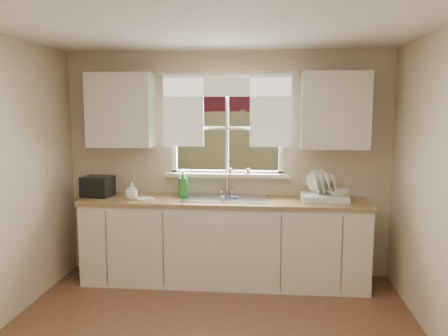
# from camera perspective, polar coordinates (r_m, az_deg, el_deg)

# --- Properties ---
(room_walls) EXTENTS (3.62, 4.02, 2.50)m
(room_walls) POSITION_cam_1_polar(r_m,az_deg,el_deg) (3.29, -2.89, -4.09)
(room_walls) COLOR beige
(room_walls) RESTS_ON ground
(ceiling) EXTENTS (3.60, 4.00, 0.02)m
(ceiling) POSITION_cam_1_polar(r_m,az_deg,el_deg) (3.34, -2.87, 17.88)
(ceiling) COLOR silver
(ceiling) RESTS_ON room_walls
(window) EXTENTS (1.38, 0.16, 1.06)m
(window) POSITION_cam_1_polar(r_m,az_deg,el_deg) (5.29, 0.37, 3.02)
(window) COLOR white
(window) RESTS_ON room_walls
(curtains) EXTENTS (1.50, 0.03, 0.81)m
(curtains) POSITION_cam_1_polar(r_m,az_deg,el_deg) (5.22, 0.32, 7.89)
(curtains) COLOR white
(curtains) RESTS_ON room_walls
(base_cabinets) EXTENTS (3.00, 0.62, 0.87)m
(base_cabinets) POSITION_cam_1_polar(r_m,az_deg,el_deg) (5.17, 0.03, -8.96)
(base_cabinets) COLOR silver
(base_cabinets) RESTS_ON ground
(countertop) EXTENTS (3.04, 0.65, 0.04)m
(countertop) POSITION_cam_1_polar(r_m,az_deg,el_deg) (5.06, 0.03, -4.00)
(countertop) COLOR #96784B
(countertop) RESTS_ON base_cabinets
(upper_cabinet_left) EXTENTS (0.70, 0.33, 0.80)m
(upper_cabinet_left) POSITION_cam_1_polar(r_m,az_deg,el_deg) (5.33, -12.30, 6.81)
(upper_cabinet_left) COLOR silver
(upper_cabinet_left) RESTS_ON room_walls
(upper_cabinet_right) EXTENTS (0.70, 0.33, 0.80)m
(upper_cabinet_right) POSITION_cam_1_polar(r_m,az_deg,el_deg) (5.12, 13.20, 6.76)
(upper_cabinet_right) COLOR silver
(upper_cabinet_right) RESTS_ON room_walls
(wall_outlet) EXTENTS (0.08, 0.01, 0.12)m
(wall_outlet) POSITION_cam_1_polar(r_m,az_deg,el_deg) (5.32, 9.84, -1.47)
(wall_outlet) COLOR beige
(wall_outlet) RESTS_ON room_walls
(sill_jars) EXTENTS (0.24, 0.04, 0.06)m
(sill_jars) POSITION_cam_1_polar(r_m,az_deg,el_deg) (5.25, 1.83, -0.37)
(sill_jars) COLOR brown
(sill_jars) RESTS_ON window
(backyard) EXTENTS (20.00, 10.00, 6.13)m
(backyard) POSITION_cam_1_polar(r_m,az_deg,el_deg) (11.77, 6.20, 15.06)
(backyard) COLOR #335421
(backyard) RESTS_ON ground
(sink) EXTENTS (0.88, 0.52, 0.40)m
(sink) POSITION_cam_1_polar(r_m,az_deg,el_deg) (5.10, 0.07, -4.51)
(sink) COLOR #B7B7BC
(sink) RESTS_ON countertop
(dish_rack) EXTENTS (0.48, 0.37, 0.31)m
(dish_rack) POSITION_cam_1_polar(r_m,az_deg,el_deg) (5.11, 11.94, -3.04)
(dish_rack) COLOR white
(dish_rack) RESTS_ON countertop
(bowl) EXTENTS (0.25, 0.25, 0.06)m
(bowl) POSITION_cam_1_polar(r_m,az_deg,el_deg) (5.07, 13.52, -2.87)
(bowl) COLOR white
(bowl) RESTS_ON dish_rack
(soap_bottle_a) EXTENTS (0.13, 0.13, 0.29)m
(soap_bottle_a) POSITION_cam_1_polar(r_m,az_deg,el_deg) (5.18, -4.94, -1.90)
(soap_bottle_a) COLOR #2A832F
(soap_bottle_a) RESTS_ON countertop
(soap_bottle_b) EXTENTS (0.08, 0.08, 0.18)m
(soap_bottle_b) POSITION_cam_1_polar(r_m,az_deg,el_deg) (5.25, -4.81, -2.37)
(soap_bottle_b) COLOR #3470C4
(soap_bottle_b) RESTS_ON countertop
(soap_bottle_c) EXTENTS (0.15, 0.15, 0.15)m
(soap_bottle_c) POSITION_cam_1_polar(r_m,az_deg,el_deg) (5.33, -11.07, -2.51)
(soap_bottle_c) COLOR beige
(soap_bottle_c) RESTS_ON countertop
(saucer) EXTENTS (0.19, 0.19, 0.01)m
(saucer) POSITION_cam_1_polar(r_m,az_deg,el_deg) (5.13, -9.49, -3.64)
(saucer) COLOR white
(saucer) RESTS_ON countertop
(cup) EXTENTS (0.15, 0.15, 0.10)m
(cup) POSITION_cam_1_polar(r_m,az_deg,el_deg) (5.11, -11.11, -3.20)
(cup) COLOR white
(cup) RESTS_ON countertop
(black_appliance) EXTENTS (0.34, 0.30, 0.22)m
(black_appliance) POSITION_cam_1_polar(r_m,az_deg,el_deg) (5.38, -14.96, -2.14)
(black_appliance) COLOR black
(black_appliance) RESTS_ON countertop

